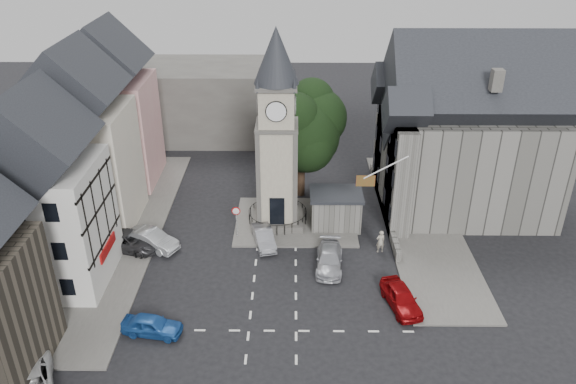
{
  "coord_description": "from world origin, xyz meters",
  "views": [
    {
      "loc": [
        1.24,
        -32.83,
        24.27
      ],
      "look_at": [
        0.89,
        5.0,
        4.43
      ],
      "focal_mm": 35.0,
      "sensor_mm": 36.0,
      "label": 1
    }
  ],
  "objects_px": {
    "stone_shelter": "(336,209)",
    "pedestrian": "(380,241)",
    "car_west_blue": "(152,325)",
    "clock_tower": "(277,132)",
    "car_east_red": "(401,298)"
  },
  "relations": [
    {
      "from": "clock_tower",
      "to": "car_east_red",
      "type": "bearing_deg",
      "value": -52.28
    },
    {
      "from": "stone_shelter",
      "to": "car_east_red",
      "type": "height_order",
      "value": "stone_shelter"
    },
    {
      "from": "clock_tower",
      "to": "pedestrian",
      "type": "xyz_separation_m",
      "value": [
        8.0,
        -4.45,
        -7.18
      ]
    },
    {
      "from": "stone_shelter",
      "to": "car_west_blue",
      "type": "xyz_separation_m",
      "value": [
        -12.3,
        -13.29,
        -0.9
      ]
    },
    {
      "from": "car_west_blue",
      "to": "pedestrian",
      "type": "bearing_deg",
      "value": -49.62
    },
    {
      "from": "stone_shelter",
      "to": "pedestrian",
      "type": "relative_size",
      "value": 2.28
    },
    {
      "from": "car_east_red",
      "to": "pedestrian",
      "type": "relative_size",
      "value": 2.26
    },
    {
      "from": "pedestrian",
      "to": "car_east_red",
      "type": "bearing_deg",
      "value": 81.52
    },
    {
      "from": "stone_shelter",
      "to": "car_east_red",
      "type": "relative_size",
      "value": 1.01
    },
    {
      "from": "car_west_blue",
      "to": "car_east_red",
      "type": "distance_m",
      "value": 16.24
    },
    {
      "from": "stone_shelter",
      "to": "pedestrian",
      "type": "distance_m",
      "value": 5.13
    },
    {
      "from": "car_east_red",
      "to": "stone_shelter",
      "type": "bearing_deg",
      "value": 95.52
    },
    {
      "from": "car_west_blue",
      "to": "car_east_red",
      "type": "relative_size",
      "value": 0.89
    },
    {
      "from": "clock_tower",
      "to": "car_east_red",
      "type": "relative_size",
      "value": 3.81
    },
    {
      "from": "stone_shelter",
      "to": "car_west_blue",
      "type": "relative_size",
      "value": 1.13
    }
  ]
}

